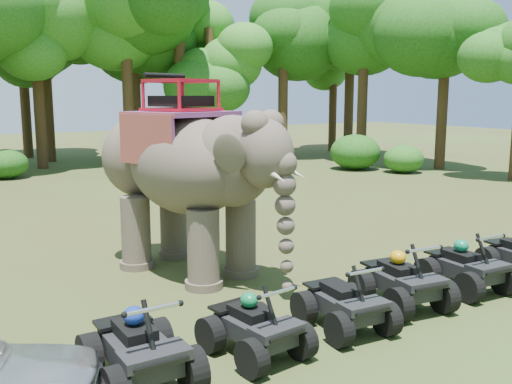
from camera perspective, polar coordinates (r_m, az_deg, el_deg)
ground at (r=12.04m, az=3.06°, el=-9.78°), size 110.00×110.00×0.00m
elephant at (r=12.87m, az=-7.01°, el=1.67°), size 3.86×5.77×4.46m
atv_0 at (r=8.32m, az=-11.66°, el=-14.16°), size 1.32×1.81×1.34m
atv_1 at (r=9.01m, az=-0.11°, el=-12.51°), size 1.38×1.76×1.21m
atv_2 at (r=10.05m, az=8.85°, el=-10.17°), size 1.34×1.75×1.23m
atv_3 at (r=11.29m, az=14.44°, el=-7.89°), size 1.53×1.94×1.32m
atv_4 at (r=12.61m, az=20.27°, el=-6.41°), size 1.38×1.81×1.29m
tree_0 at (r=33.48m, az=-21.00°, el=10.38°), size 6.70×6.70×9.58m
tree_1 at (r=32.53m, az=-12.74°, el=11.02°), size 6.87×6.87×9.81m
tree_2 at (r=33.34m, az=-5.09°, el=8.58°), size 4.75×4.75×6.79m
tree_3 at (r=35.13m, az=2.73°, el=11.09°), size 6.84×6.84×9.77m
tree_4 at (r=34.46m, az=10.65°, el=10.74°), size 6.65×6.65×9.50m
tree_5 at (r=32.68m, az=18.24°, el=9.91°), size 6.18×6.18×8.83m
tree_30 at (r=42.36m, az=-6.93°, el=9.23°), size 5.22×5.22×7.46m
tree_32 at (r=35.70m, az=-12.00°, el=11.08°), size 7.02×7.02×10.03m
tree_33 at (r=36.87m, az=-20.17°, el=9.90°), size 6.34×6.34×9.05m
tree_35 at (r=33.08m, az=-7.57°, el=11.35°), size 7.03×7.03×10.04m
tree_36 at (r=33.78m, az=-4.63°, el=10.18°), size 6.05×6.05×8.64m
tree_37 at (r=41.68m, az=7.72°, el=9.92°), size 5.95×5.95×8.50m
tree_38 at (r=39.63m, az=9.35°, el=11.68°), size 7.68×7.68×10.97m
tree_39 at (r=39.75m, az=-22.24°, el=10.63°), size 7.22×7.22×10.32m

